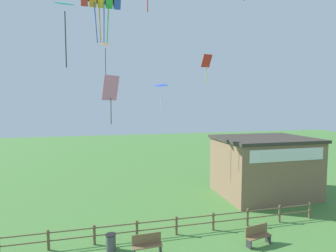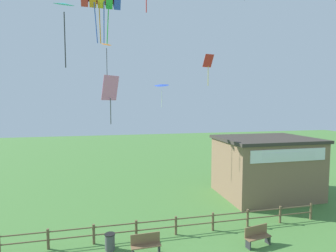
# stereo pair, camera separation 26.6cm
# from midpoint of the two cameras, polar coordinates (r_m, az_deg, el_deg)

# --- Properties ---
(wooden_fence) EXTENTS (18.13, 0.14, 1.07)m
(wooden_fence) POSITION_cam_midpoint_polar(r_m,az_deg,el_deg) (15.87, 1.33, -20.58)
(wooden_fence) COLOR brown
(wooden_fence) RESTS_ON ground_plane
(seaside_building) EXTENTS (7.43, 5.81, 4.75)m
(seaside_building) POSITION_cam_midpoint_polar(r_m,az_deg,el_deg) (23.10, 19.81, -8.15)
(seaside_building) COLOR #84664C
(seaside_building) RESTS_ON ground_plane
(park_bench_near_fence) EXTENTS (1.48, 0.45, 1.03)m
(park_bench_near_fence) POSITION_cam_midpoint_polar(r_m,az_deg,el_deg) (14.16, -5.19, -24.24)
(park_bench_near_fence) COLOR brown
(park_bench_near_fence) RESTS_ON ground_plane
(park_bench_by_building) EXTENTS (1.52, 0.66, 1.03)m
(park_bench_by_building) POSITION_cam_midpoint_polar(r_m,az_deg,el_deg) (15.62, 18.45, -21.56)
(park_bench_by_building) COLOR brown
(park_bench_by_building) RESTS_ON ground_plane
(trash_bin) EXTENTS (0.53, 0.53, 0.84)m
(trash_bin) POSITION_cam_midpoint_polar(r_m,az_deg,el_deg) (14.82, -12.89, -23.44)
(trash_bin) COLOR #4C4C51
(trash_bin) RESTS_ON ground_plane
(kite_pink_diamond) EXTENTS (0.99, 0.84, 2.65)m
(kite_pink_diamond) POSITION_cam_midpoint_polar(r_m,az_deg,el_deg) (14.75, -12.88, 7.51)
(kite_pink_diamond) COLOR pink
(kite_cyan_delta) EXTENTS (1.04, 1.03, 3.05)m
(kite_cyan_delta) POSITION_cam_midpoint_polar(r_m,az_deg,el_deg) (13.98, -22.13, 22.93)
(kite_cyan_delta) COLOR #2DB2C6
(kite_red_diamond) EXTENTS (1.00, 0.76, 2.92)m
(kite_red_diamond) POSITION_cam_midpoint_polar(r_m,az_deg,el_deg) (25.82, 8.10, 13.34)
(kite_red_diamond) COLOR red
(kite_orange_delta) EXTENTS (1.03, 1.01, 2.93)m
(kite_orange_delta) POSITION_cam_midpoint_polar(r_m,az_deg,el_deg) (22.90, -13.85, 16.48)
(kite_orange_delta) COLOR orange
(kite_blue_delta) EXTENTS (1.41, 1.40, 1.85)m
(kite_blue_delta) POSITION_cam_midpoint_polar(r_m,az_deg,el_deg) (19.56, -1.94, 8.85)
(kite_blue_delta) COLOR blue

